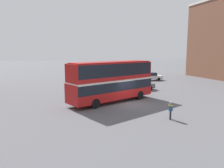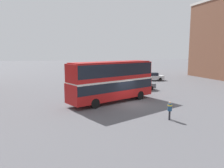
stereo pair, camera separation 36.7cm
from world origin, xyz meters
name	(u,v)px [view 2 (the right image)]	position (x,y,z in m)	size (l,w,h in m)	color
ground_plane	(130,104)	(0.00, 0.00, 0.00)	(240.00, 240.00, 0.00)	#5B5B60
double_decker_bus	(112,79)	(-1.60, 1.72, 2.67)	(10.93, 6.42, 4.66)	red
pedestrian_foreground	(170,109)	(1.17, -6.10, 0.97)	(0.55, 0.55, 1.59)	#232328
parked_car_kerb_near	(153,76)	(11.85, 17.41, 0.78)	(4.52, 2.67, 1.56)	silver
parked_car_kerb_far	(142,85)	(5.06, 8.03, 0.76)	(4.15, 1.86, 1.49)	slate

